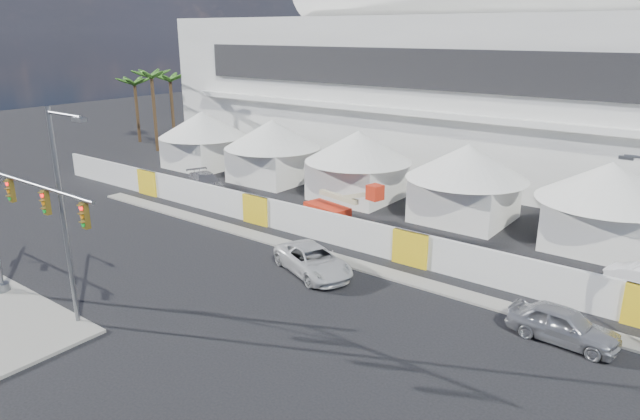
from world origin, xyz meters
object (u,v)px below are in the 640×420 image
Objects in this scene: pickup_curb at (313,261)px; boom_lift at (335,208)px; sedan_silver at (563,325)px; streetlight_median at (65,205)px; lot_car_c at (206,182)px; traffic_mast at (9,223)px.

boom_lift is (-4.35, 8.00, 0.17)m from pickup_curb.
boom_lift is (-17.27, 7.16, 0.14)m from sedan_silver.
streetlight_median reaches higher than boom_lift.
sedan_silver reaches higher than lot_car_c.
sedan_silver is 0.89× the size of lot_car_c.
lot_car_c is 23.19m from streetlight_median.
pickup_curb is at bearing 52.37° from traffic_mast.
sedan_silver is at bearing -10.48° from boom_lift.
traffic_mast is 1.43× the size of boom_lift.
lot_car_c is at bearing 123.82° from streetlight_median.
pickup_curb reaches higher than lot_car_c.
lot_car_c is 21.50m from traffic_mast.
sedan_silver is 18.70m from boom_lift.
sedan_silver is at bearing -64.23° from pickup_curb.
sedan_silver is 12.95m from pickup_curb.
streetlight_median is at bearing 178.36° from pickup_curb.
pickup_curb is 9.11m from boom_lift.
lot_car_c is at bearing 113.61° from traffic_mast.
streetlight_median reaches higher than traffic_mast.
traffic_mast is 1.02× the size of streetlight_median.
pickup_curb is at bearing 66.28° from streetlight_median.
traffic_mast is at bearing -171.46° from streetlight_median.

